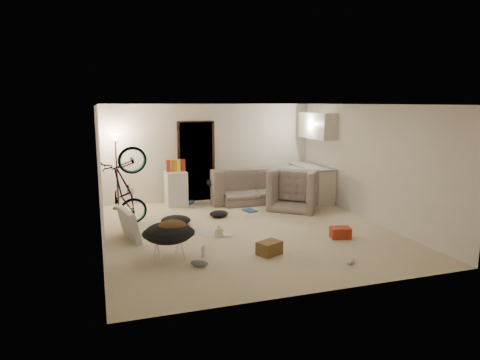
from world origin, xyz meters
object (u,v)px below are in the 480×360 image
object	(u,v)px
mini_fridge	(176,189)
juicer	(219,232)
tv_box	(129,224)
drink_case_b	(340,233)
armchair	(297,193)
kitchen_counter	(311,184)
floor_lamp	(116,155)
bicycle	(126,205)
drink_case_a	(269,248)
saucer_chair	(169,238)
sofa	(253,188)

from	to	relation	value
mini_fridge	juicer	xyz separation A→B (m)	(0.35, -2.78, -0.33)
tv_box	drink_case_b	size ratio (longest dim) A/B	2.45
armchair	tv_box	bearing A→B (deg)	58.47
kitchen_counter	juicer	xyz separation A→B (m)	(-3.09, -2.23, -0.34)
floor_lamp	bicycle	bearing A→B (deg)	-86.37
kitchen_counter	bicycle	world-z (taller)	bicycle
bicycle	drink_case_a	world-z (taller)	bicycle
bicycle	tv_box	size ratio (longest dim) A/B	1.91
armchair	mini_fridge	size ratio (longest dim) A/B	1.32
saucer_chair	kitchen_counter	bearing A→B (deg)	36.65
sofa	armchair	distance (m)	1.29
drink_case_b	armchair	bearing A→B (deg)	97.38
saucer_chair	tv_box	distance (m)	1.35
sofa	armchair	bearing A→B (deg)	129.70
kitchen_counter	drink_case_a	bearing A→B (deg)	-126.43
drink_case_b	bicycle	bearing A→B (deg)	164.78
floor_lamp	armchair	xyz separation A→B (m)	(4.18, -1.21, -0.94)
floor_lamp	bicycle	xyz separation A→B (m)	(0.10, -1.58, -0.86)
tv_box	drink_case_a	size ratio (longest dim) A/B	2.26
kitchen_counter	drink_case_b	xyz separation A→B (m)	(-0.91, -3.01, -0.34)
sofa	drink_case_a	xyz separation A→B (m)	(-1.07, -3.87, -0.22)
kitchen_counter	floor_lamp	bearing A→B (deg)	172.34
bicycle	drink_case_a	bearing A→B (deg)	-143.21
armchair	bicycle	bearing A→B (deg)	45.75
saucer_chair	juicer	xyz separation A→B (m)	(1.08, 0.87, -0.26)
mini_fridge	drink_case_a	size ratio (longest dim) A/B	2.17
tv_box	juicer	bearing A→B (deg)	-25.45
mini_fridge	saucer_chair	xyz separation A→B (m)	(-0.73, -3.65, -0.06)
sofa	tv_box	bearing A→B (deg)	36.52
bicycle	saucer_chair	distance (m)	2.25
kitchen_counter	saucer_chair	size ratio (longest dim) A/B	1.75
kitchen_counter	saucer_chair	bearing A→B (deg)	-143.35
armchair	drink_case_b	world-z (taller)	armchair
floor_lamp	kitchen_counter	xyz separation A→B (m)	(4.83, -0.65, -0.87)
drink_case_b	juicer	world-z (taller)	juicer
kitchen_counter	bicycle	size ratio (longest dim) A/B	0.89
mini_fridge	drink_case_b	bearing A→B (deg)	-57.81
sofa	drink_case_b	size ratio (longest dim) A/B	6.28
sofa	armchair	xyz separation A→B (m)	(0.80, -1.01, 0.03)
floor_lamp	mini_fridge	distance (m)	1.65
sofa	mini_fridge	distance (m)	1.99
drink_case_a	juicer	distance (m)	1.32
floor_lamp	sofa	distance (m)	3.52
saucer_chair	armchair	bearing A→B (deg)	35.90
floor_lamp	kitchen_counter	size ratio (longest dim) A/B	1.21
bicycle	tv_box	world-z (taller)	bicycle
armchair	saucer_chair	size ratio (longest dim) A/B	1.31
drink_case_b	juicer	bearing A→B (deg)	173.76
tv_box	drink_case_b	bearing A→B (deg)	-29.65
bicycle	juicer	world-z (taller)	bicycle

